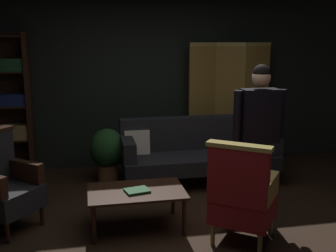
% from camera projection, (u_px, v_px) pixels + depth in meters
% --- Properties ---
extents(ground_plane, '(10.00, 10.00, 0.00)m').
position_uv_depth(ground_plane, '(183.00, 230.00, 4.32)').
color(ground_plane, black).
extents(back_wall, '(7.20, 0.10, 2.80)m').
position_uv_depth(back_wall, '(147.00, 75.00, 6.37)').
color(back_wall, black).
rests_on(back_wall, ground_plane).
extents(folding_screen, '(1.30, 0.26, 1.90)m').
position_uv_depth(folding_screen, '(229.00, 102.00, 6.41)').
color(folding_screen, olive).
rests_on(folding_screen, ground_plane).
extents(velvet_couch, '(2.12, 0.78, 0.88)m').
position_uv_depth(velvet_couch, '(198.00, 150.00, 5.72)').
color(velvet_couch, black).
rests_on(velvet_couch, ground_plane).
extents(coffee_table, '(1.00, 0.64, 0.42)m').
position_uv_depth(coffee_table, '(136.00, 194.00, 4.31)').
color(coffee_table, black).
rests_on(coffee_table, ground_plane).
extents(armchair_gilt_accent, '(0.81, 0.81, 1.04)m').
position_uv_depth(armchair_gilt_accent, '(242.00, 195.00, 3.98)').
color(armchair_gilt_accent, tan).
rests_on(armchair_gilt_accent, ground_plane).
extents(armchair_wing_left, '(0.81, 0.81, 1.04)m').
position_uv_depth(armchair_wing_left, '(2.00, 184.00, 4.29)').
color(armchair_wing_left, black).
rests_on(armchair_wing_left, ground_plane).
extents(standing_figure, '(0.59, 0.23, 1.70)m').
position_uv_depth(standing_figure, '(259.00, 127.00, 4.48)').
color(standing_figure, black).
rests_on(standing_figure, ground_plane).
extents(potted_plant, '(0.48, 0.48, 0.77)m').
position_uv_depth(potted_plant, '(107.00, 152.00, 5.64)').
color(potted_plant, brown).
rests_on(potted_plant, ground_plane).
extents(book_green_cloth, '(0.27, 0.23, 0.02)m').
position_uv_depth(book_green_cloth, '(137.00, 191.00, 4.25)').
color(book_green_cloth, '#1E4C28').
rests_on(book_green_cloth, coffee_table).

